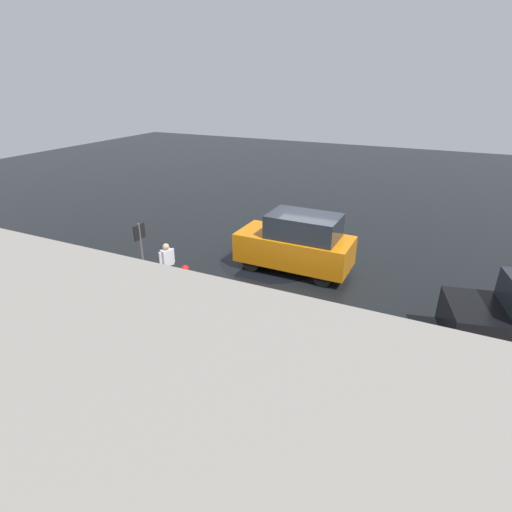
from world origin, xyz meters
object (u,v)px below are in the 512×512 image
fire_hydrant (186,277)px  pedestrian (167,259)px  sign_post (142,250)px  moving_hatchback (297,243)px

fire_hydrant → pedestrian: pedestrian is taller
fire_hydrant → sign_post: (0.72, 1.04, 1.18)m
fire_hydrant → pedestrian: bearing=-21.6°
fire_hydrant → pedestrian: size_ratio=0.66×
moving_hatchback → fire_hydrant: size_ratio=4.90×
pedestrian → sign_post: sign_post is taller
pedestrian → fire_hydrant: bearing=158.4°
moving_hatchback → fire_hydrant: moving_hatchback is taller
moving_hatchback → sign_post: bearing=47.5°
moving_hatchback → pedestrian: 4.39m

